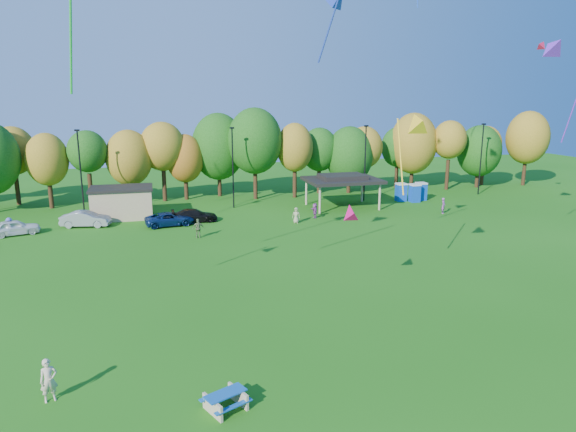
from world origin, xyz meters
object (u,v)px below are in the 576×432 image
object	(u,v)px
kite_flyer	(49,380)
car_c	(170,219)
picnic_table	(226,400)
car_b	(86,219)
car_a	(15,227)
car_d	(195,216)
porta_potties	(412,192)

from	to	relation	value
kite_flyer	car_c	distance (m)	29.89
picnic_table	kite_flyer	distance (m)	7.37
picnic_table	car_c	world-z (taller)	car_c
picnic_table	car_b	world-z (taller)	car_b
car_a	car_c	distance (m)	13.82
picnic_table	car_d	size ratio (longest dim) A/B	0.46
car_d	kite_flyer	bearing A→B (deg)	163.66
car_b	car_d	world-z (taller)	car_b
kite_flyer	car_b	distance (m)	31.03
picnic_table	car_d	xyz separation A→B (m)	(1.58, 32.67, 0.24)
car_a	car_b	distance (m)	6.14
porta_potties	car_d	xyz separation A→B (m)	(-26.45, -4.08, -0.44)
porta_potties	picnic_table	distance (m)	46.23
car_c	car_d	distance (m)	2.66
picnic_table	car_c	bearing A→B (deg)	67.12
car_a	car_c	bearing A→B (deg)	-106.03
kite_flyer	car_a	xyz separation A→B (m)	(-7.80, 29.31, -0.22)
car_a	car_c	size ratio (longest dim) A/B	0.89
picnic_table	car_a	world-z (taller)	car_a
porta_potties	car_d	bearing A→B (deg)	-171.24
car_a	car_b	world-z (taller)	car_b
picnic_table	car_c	xyz separation A→B (m)	(-0.91, 31.74, 0.23)
kite_flyer	car_a	bearing A→B (deg)	86.03
picnic_table	kite_flyer	xyz separation A→B (m)	(-6.93, 2.46, 0.51)
car_c	car_a	bearing A→B (deg)	81.32
car_a	car_c	xyz separation A→B (m)	(13.82, -0.03, -0.06)
car_b	car_c	world-z (taller)	car_b
picnic_table	car_d	world-z (taller)	car_d
kite_flyer	car_a	size ratio (longest dim) A/B	0.44
kite_flyer	picnic_table	bearing A→B (deg)	-38.41
porta_potties	car_b	size ratio (longest dim) A/B	0.81
porta_potties	car_a	distance (m)	43.05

